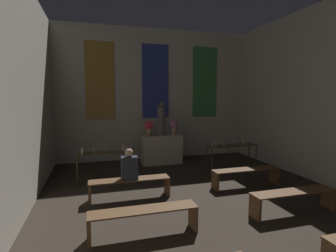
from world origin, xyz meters
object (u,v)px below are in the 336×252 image
pew_third_left (144,216)px  person_seated (129,166)px  flower_vase_left (149,127)px  pew_back_left (130,184)px  candle_rack_left (106,155)px  pew_third_right (294,197)px  altar (162,149)px  flower_vase_right (174,126)px  pew_back_right (246,174)px  statue (161,120)px  candle_rack_right (231,148)px

pew_third_left → person_seated: bearing=90.1°
flower_vase_left → pew_back_left: (-1.06, -2.86, -0.95)m
candle_rack_left → pew_third_right: candle_rack_left is taller
pew_third_left → pew_third_right: 3.00m
altar → flower_vase_left: flower_vase_left is taller
flower_vase_left → candle_rack_left: 2.10m
altar → flower_vase_right: (0.44, 0.00, 0.79)m
pew_third_right → flower_vase_left: bearing=113.2°
pew_third_right → person_seated: bearing=151.0°
pew_back_right → pew_third_left: bearing=-151.0°
altar → statue: (0.00, 0.00, 1.02)m
flower_vase_left → statue: bearing=-0.0°
person_seated → pew_third_left: bearing=-89.9°
pew_back_right → pew_third_right: bearing=-90.0°
pew_third_left → pew_back_left: same height
altar → candle_rack_right: 2.36m
pew_third_right → candle_rack_right: bearing=82.4°
candle_rack_left → pew_third_left: 3.21m
flower_vase_right → pew_back_right: bearing=-69.7°
altar → statue: size_ratio=1.19×
pew_third_right → person_seated: person_seated is taller
candle_rack_left → person_seated: bearing=-74.1°
pew_third_left → pew_back_left: 1.66m
statue → pew_back_right: statue is taller
candle_rack_right → flower_vase_right: bearing=137.3°
pew_third_left → person_seated: size_ratio=2.60×
flower_vase_left → pew_third_left: size_ratio=0.28×
candle_rack_right → pew_back_right: candle_rack_right is taller
pew_back_right → person_seated: (-3.00, 0.00, 0.43)m
flower_vase_left → candle_rack_right: bearing=-30.0°
altar → pew_back_right: size_ratio=0.75×
pew_back_left → person_seated: 0.43m
pew_back_right → statue: bearing=117.6°
candle_rack_right → pew_third_right: 3.21m
statue → candle_rack_left: size_ratio=0.72×
altar → flower_vase_left: size_ratio=2.74×
flower_vase_left → person_seated: flower_vase_left is taller
statue → candle_rack_right: (1.92, -1.36, -0.82)m
candle_rack_left → altar: bearing=35.3°
candle_rack_right → pew_third_right: candle_rack_right is taller
flower_vase_right → pew_back_left: 3.58m
person_seated → statue: bearing=62.3°
pew_third_left → flower_vase_right: bearing=66.8°
candle_rack_left → statue: bearing=35.3°
pew_back_left → person_seated: size_ratio=2.60×
candle_rack_right → statue: bearing=144.6°
pew_third_left → pew_third_right: same height
candle_rack_right → pew_back_left: size_ratio=0.88×
flower_vase_right → pew_third_right: size_ratio=0.28×
pew_third_left → pew_back_right: (3.00, 1.66, 0.00)m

